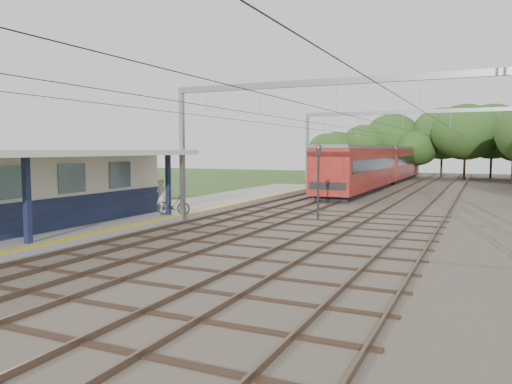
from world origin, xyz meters
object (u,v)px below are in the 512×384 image
Objects in this scene: signal_post at (318,175)px; bicycle at (173,205)px; person at (161,197)px; train at (381,165)px.

bicycle is at bearing -165.28° from signal_post.
signal_post is (7.70, 3.32, 1.18)m from person.
train is at bearing -89.68° from person.
signal_post is at bearing -80.29° from bicycle.
train is at bearing -25.28° from bicycle.
train is 9.57× the size of signal_post.
signal_post is at bearing -145.54° from person.
train reaches higher than bicycle.
person is 8.46m from signal_post.
person is at bearing 74.17° from bicycle.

